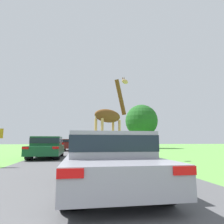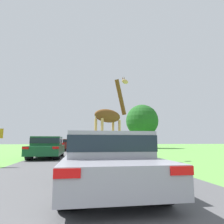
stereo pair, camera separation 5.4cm
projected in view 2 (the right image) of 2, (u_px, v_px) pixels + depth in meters
road at (81, 149)px, 29.40m from camera, size 6.62×120.00×0.00m
giraffe_near_road at (110, 116)px, 11.99m from camera, size 2.59×2.05×5.37m
car_lead_maroon at (107, 159)px, 4.60m from camera, size 1.91×3.97×1.29m
car_queue_right at (92, 146)px, 18.50m from camera, size 1.75×4.53×1.29m
car_queue_left at (71, 144)px, 23.82m from camera, size 1.88×4.00×1.36m
car_far_ahead at (96, 143)px, 28.07m from camera, size 1.88×4.18×1.56m
car_verge_right at (47, 147)px, 13.27m from camera, size 1.98×4.42×1.41m
tree_left_edge at (142, 121)px, 33.59m from camera, size 5.42×5.42×7.26m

